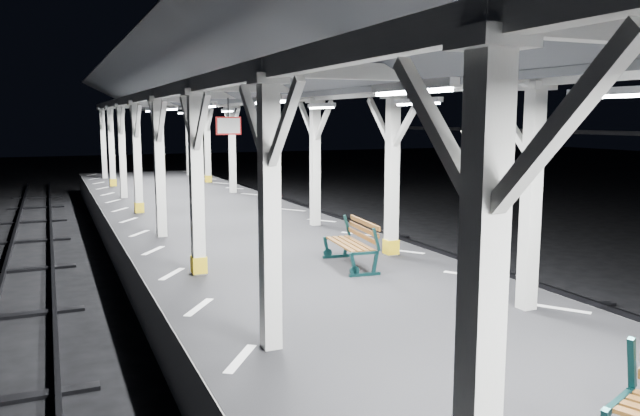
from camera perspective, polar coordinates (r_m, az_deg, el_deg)
ground at (r=10.70m, az=2.37°, el=-12.63°), size 120.00×120.00×0.00m
platform at (r=10.54m, az=2.39°, el=-10.09°), size 6.00×50.00×1.00m
hazard_stripes_left at (r=9.62m, az=-11.01°, el=-8.89°), size 1.00×48.00×0.01m
hazard_stripes_right at (r=11.64m, az=13.38°, el=-5.96°), size 1.00×48.00×0.01m
track_left at (r=9.75m, az=-26.17°, el=-15.14°), size 2.20×60.00×0.16m
track_right at (r=13.52m, az=22.03°, el=-8.42°), size 2.20×60.00×0.16m
canopy at (r=10.02m, az=2.57°, el=12.49°), size 5.40×49.00×4.65m
bench_mid at (r=11.91m, az=3.18°, el=-3.12°), size 0.79×1.69×0.88m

